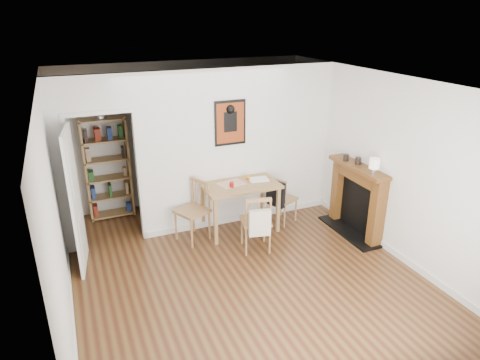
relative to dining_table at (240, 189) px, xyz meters
name	(u,v)px	position (x,y,z in m)	size (l,w,h in m)	color
ground	(240,267)	(-0.45, -1.05, -0.72)	(5.20, 5.20, 0.00)	brown
room_shell	(213,152)	(-0.35, 0.29, 0.57)	(5.20, 5.20, 5.20)	silver
dining_table	(240,189)	(0.00, 0.00, 0.00)	(1.21, 0.77, 0.82)	olive
chair_left	(192,212)	(-0.82, -0.03, -0.24)	(0.64, 0.64, 0.97)	#A4804C
chair_right	(282,199)	(0.77, -0.03, -0.29)	(0.59, 0.55, 0.83)	#A4804C
chair_front	(256,222)	(-0.03, -0.69, -0.25)	(0.55, 0.60, 0.92)	#A4804C
bookshelf	(108,169)	(-1.89, 1.35, 0.16)	(0.75, 0.30, 1.78)	olive
fireplace	(358,197)	(1.71, -0.80, -0.11)	(0.45, 1.25, 1.16)	brown
red_glass	(232,185)	(-0.18, -0.10, 0.14)	(0.07, 0.07, 0.09)	maroon
orange_fruit	(248,177)	(0.19, 0.12, 0.14)	(0.07, 0.07, 0.07)	#DA630B
placemat	(231,184)	(-0.13, 0.03, 0.10)	(0.40, 0.30, 0.00)	beige
notebook	(259,179)	(0.34, 0.02, 0.11)	(0.31, 0.23, 0.02)	white
mantel_lamp	(374,164)	(1.63, -1.19, 0.58)	(0.15, 0.15, 0.24)	silver
ceramic_jar_a	(358,161)	(1.69, -0.75, 0.49)	(0.09, 0.09, 0.11)	black
ceramic_jar_b	(346,157)	(1.62, -0.54, 0.49)	(0.09, 0.09, 0.11)	black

